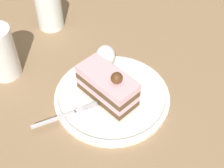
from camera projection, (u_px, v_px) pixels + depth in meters
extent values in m
plane|color=#917250|center=(112.00, 98.00, 0.64)|extent=(2.40, 2.40, 0.00)
cylinder|color=white|center=(112.00, 97.00, 0.63)|extent=(0.23, 0.23, 0.01)
torus|color=white|center=(112.00, 95.00, 0.63)|extent=(0.22, 0.22, 0.01)
cube|color=#54391E|center=(107.00, 93.00, 0.62)|extent=(0.12, 0.12, 0.01)
cube|color=#EFB8C4|center=(107.00, 89.00, 0.61)|extent=(0.12, 0.12, 0.01)
cube|color=brown|center=(107.00, 84.00, 0.60)|extent=(0.12, 0.12, 0.01)
cube|color=beige|center=(107.00, 79.00, 0.59)|extent=(0.12, 0.12, 0.01)
cube|color=beige|center=(107.00, 76.00, 0.58)|extent=(0.13, 0.12, 0.00)
sphere|color=#57341B|center=(117.00, 78.00, 0.56)|extent=(0.02, 0.02, 0.02)
ellipsoid|color=white|center=(106.00, 56.00, 0.67)|extent=(0.04, 0.04, 0.05)
cube|color=silver|center=(54.00, 120.00, 0.58)|extent=(0.08, 0.04, 0.00)
cube|color=silver|center=(79.00, 111.00, 0.60)|extent=(0.02, 0.02, 0.00)
cube|color=silver|center=(91.00, 109.00, 0.60)|extent=(0.03, 0.01, 0.00)
cube|color=silver|center=(91.00, 107.00, 0.60)|extent=(0.03, 0.01, 0.00)
cube|color=silver|center=(90.00, 106.00, 0.60)|extent=(0.03, 0.01, 0.00)
cube|color=silver|center=(89.00, 105.00, 0.61)|extent=(0.03, 0.01, 0.00)
cylinder|color=white|center=(0.00, 53.00, 0.65)|extent=(0.06, 0.06, 0.12)
cylinder|color=orange|center=(4.00, 62.00, 0.66)|extent=(0.06, 0.06, 0.06)
cylinder|color=white|center=(49.00, 10.00, 0.77)|extent=(0.06, 0.06, 0.09)
cylinder|color=beige|center=(50.00, 17.00, 0.78)|extent=(0.06, 0.06, 0.05)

